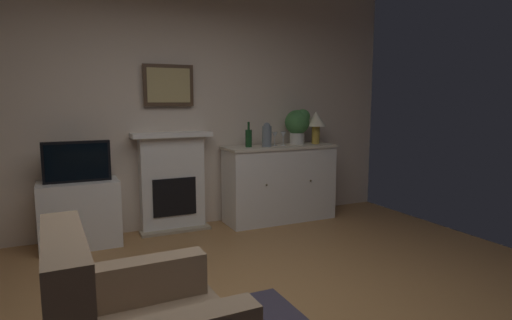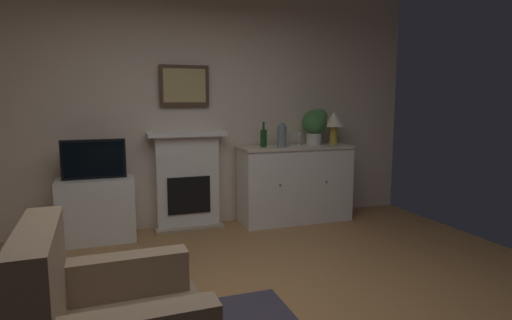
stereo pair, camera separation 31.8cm
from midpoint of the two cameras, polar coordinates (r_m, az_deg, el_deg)
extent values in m
cube|color=beige|center=(4.86, -14.68, 8.19)|extent=(5.87, 0.06, 2.96)
cube|color=white|center=(4.84, -13.12, -3.13)|extent=(0.70, 0.18, 1.05)
cube|color=tan|center=(4.87, -12.67, -9.23)|extent=(0.77, 0.20, 0.03)
cube|color=black|center=(4.78, -12.82, -4.92)|extent=(0.48, 0.02, 0.42)
cube|color=white|center=(4.74, -13.25, 3.35)|extent=(0.87, 0.27, 0.05)
cube|color=#473323|center=(4.80, -13.64, 9.78)|extent=(0.55, 0.03, 0.45)
cube|color=tan|center=(4.78, -13.60, 9.79)|extent=(0.47, 0.01, 0.37)
cube|color=white|center=(5.10, 1.42, -3.32)|extent=(1.33, 0.45, 0.88)
cube|color=beige|center=(5.03, 1.43, 1.78)|extent=(1.36, 0.48, 0.03)
sphere|color=brown|center=(4.76, -0.46, -3.40)|extent=(0.02, 0.02, 0.02)
sphere|color=brown|center=(5.02, 5.61, -2.82)|extent=(0.02, 0.02, 0.02)
cylinder|color=#B79338|center=(5.26, 6.37, 3.38)|extent=(0.10, 0.10, 0.22)
cone|color=#EFE5C6|center=(5.25, 6.40, 5.55)|extent=(0.26, 0.26, 0.18)
cylinder|color=#193F1E|center=(4.87, -2.87, 2.93)|extent=(0.08, 0.08, 0.20)
cylinder|color=#193F1E|center=(4.86, -2.88, 4.63)|extent=(0.03, 0.03, 0.09)
cylinder|color=silver|center=(5.00, 0.74, 1.95)|extent=(0.06, 0.06, 0.00)
cylinder|color=silver|center=(5.00, 0.74, 2.49)|extent=(0.01, 0.01, 0.09)
cone|color=silver|center=(4.99, 0.74, 3.41)|extent=(0.07, 0.07, 0.07)
cylinder|color=silver|center=(5.04, 1.89, 2.00)|extent=(0.06, 0.06, 0.00)
cylinder|color=silver|center=(5.04, 1.90, 2.53)|extent=(0.01, 0.01, 0.09)
cone|color=silver|center=(5.03, 1.90, 3.44)|extent=(0.07, 0.07, 0.07)
cylinder|color=slate|center=(4.89, -0.39, 3.19)|extent=(0.11, 0.11, 0.24)
sphere|color=slate|center=(4.88, -0.39, 4.59)|extent=(0.08, 0.08, 0.08)
cube|color=white|center=(4.62, -24.56, -6.69)|extent=(0.75, 0.42, 0.66)
cube|color=black|center=(4.50, -24.94, -0.21)|extent=(0.62, 0.06, 0.40)
cube|color=black|center=(4.47, -24.94, -0.27)|extent=(0.57, 0.01, 0.35)
cylinder|color=beige|center=(5.19, 3.82, 2.90)|extent=(0.18, 0.18, 0.14)
sphere|color=#3D753D|center=(5.18, 3.84, 5.11)|extent=(0.30, 0.30, 0.30)
sphere|color=#3D753D|center=(5.18, 4.59, 5.87)|extent=(0.18, 0.18, 0.18)
cube|color=#8C7259|center=(2.00, -28.65, -15.78)|extent=(0.18, 0.76, 0.50)
cube|color=#8C7259|center=(2.36, -19.84, -15.30)|extent=(0.72, 0.16, 0.22)
camera|label=1|loc=(0.16, -92.86, -0.40)|focal=29.60mm
camera|label=2|loc=(0.16, 87.14, 0.40)|focal=29.60mm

